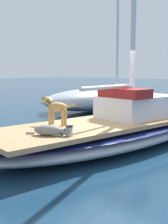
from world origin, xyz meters
The scene contains 7 objects.
ground_plane centered at (0.00, 0.00, 0.00)m, with size 120.00×120.00×0.00m, color navy.
sailboat_main centered at (0.00, 0.00, 0.34)m, with size 3.79×7.57×0.66m.
cabin_house centered at (0.22, 1.10, 1.01)m, with size 1.78×2.44×0.84m.
dog_tan centered at (-0.70, -1.21, 1.08)m, with size 0.93×0.32×0.70m.
dog_grey centered at (0.06, -2.16, 0.77)m, with size 0.90×0.50×0.22m.
deck_winch centered at (0.37, -1.92, 0.76)m, with size 0.16×0.16×0.21m.
moored_boat_port_side centered at (-4.15, 5.80, 0.60)m, with size 4.55×7.29×7.05m.
Camera 1 is at (4.28, -6.25, 1.96)m, focal length 47.42 mm.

